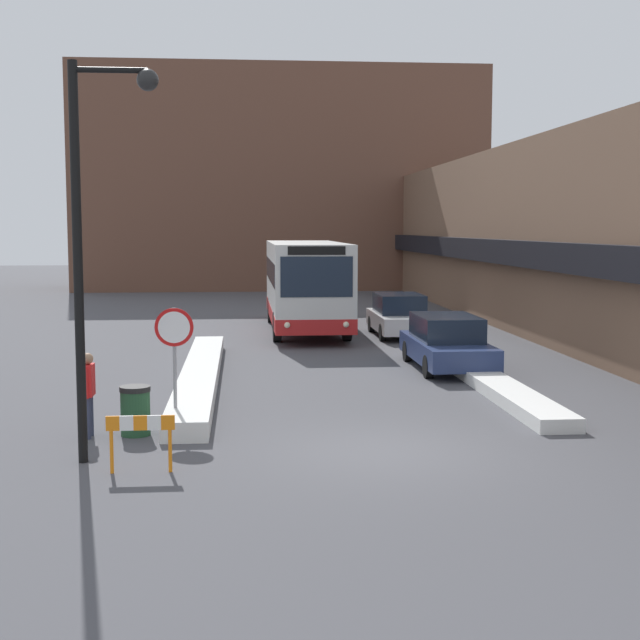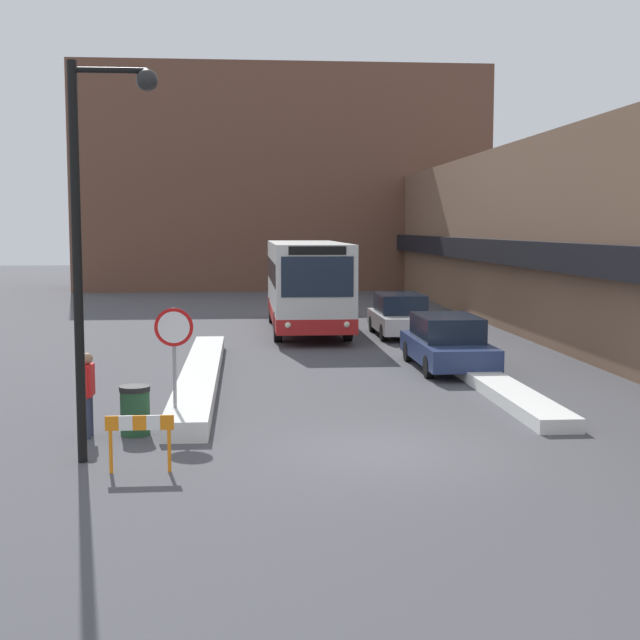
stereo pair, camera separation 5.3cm
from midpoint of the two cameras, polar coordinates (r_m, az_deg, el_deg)
name	(u,v)px [view 1 (the left image)]	position (r m, az deg, el deg)	size (l,w,h in m)	color
ground_plane	(385,451)	(16.01, 4.11, -8.39)	(160.00, 160.00, 0.00)	#47474C
building_row_right	(520,237)	(41.24, 12.63, 5.24)	(5.50, 60.00, 7.11)	brown
building_backdrop_far	(280,181)	(59.14, -2.61, 8.89)	(26.00, 8.00, 14.00)	brown
snow_bank_left	(200,375)	(23.03, -7.73, -3.51)	(0.90, 13.02, 0.40)	silver
snow_bank_right	(487,380)	(22.78, 10.58, -3.79)	(0.90, 10.68, 0.30)	silver
city_bus	(306,283)	(34.02, -0.97, 2.35)	(2.72, 10.30, 3.39)	silver
parked_car_front	(447,342)	(25.25, 8.05, -1.43)	(1.89, 4.80, 1.50)	navy
parked_car_middle	(399,315)	(32.64, 5.05, 0.30)	(1.87, 4.43, 1.54)	silver
stop_sign	(174,341)	(17.73, -9.39, -1.34)	(0.76, 0.08, 2.39)	gray
street_lamp	(94,219)	(15.24, -14.39, 6.29)	(1.46, 0.36, 6.66)	black
pedestrian	(88,387)	(17.38, -14.70, -4.15)	(0.22, 0.52, 1.61)	#333851
trash_bin	(135,410)	(17.45, -11.82, -5.69)	(0.59, 0.59, 0.95)	#234C2D
construction_barricade	(141,432)	(14.78, -11.51, -7.05)	(1.10, 0.06, 0.94)	orange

